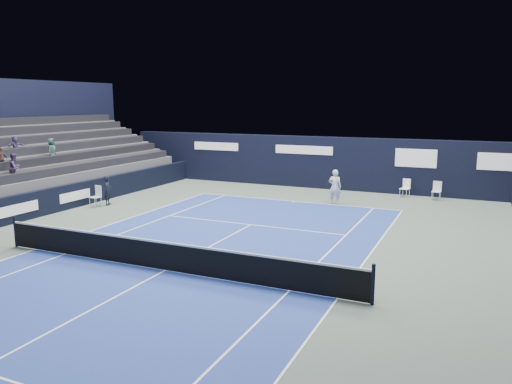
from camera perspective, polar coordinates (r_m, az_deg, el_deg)
ground at (r=17.52m, az=-6.66°, el=-6.96°), size 48.00×48.00×0.00m
court_surface at (r=15.92m, az=-10.37°, el=-8.83°), size 10.97×23.77×0.01m
folding_chair_back_a at (r=28.53m, az=16.73°, el=0.59°), size 0.56×0.55×1.01m
folding_chair_back_b at (r=28.18m, az=19.96°, el=0.28°), size 0.47×0.46×1.00m
line_judge_chair at (r=26.06m, az=-17.75°, el=-0.29°), size 0.54×0.53×1.06m
line_judge at (r=26.28m, az=-16.58°, el=0.17°), size 0.54×0.64×1.49m
court_markings at (r=15.92m, az=-10.37°, el=-8.81°), size 11.03×23.83×0.00m
tennis_net at (r=15.77m, az=-10.43°, el=-7.10°), size 12.90×0.10×1.10m
back_sponsor_wall at (r=30.32m, az=7.43°, el=3.37°), size 26.00×0.63×3.10m
side_barrier_left at (r=26.17m, az=-20.26°, el=-0.40°), size 0.33×22.00×1.20m
spectator_stand at (r=29.39m, az=-24.33°, el=3.11°), size 6.00×18.00×6.40m
tennis_player at (r=25.74m, az=9.00°, el=0.60°), size 0.69×0.86×1.77m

